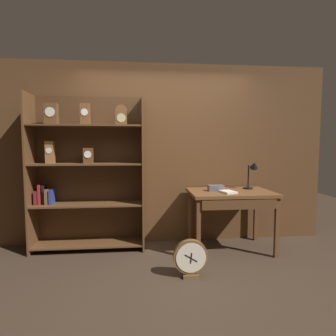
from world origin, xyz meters
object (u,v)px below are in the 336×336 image
Objects in this scene: bookshelf at (86,172)px; open_repair_manual at (228,192)px; toolbox_small at (216,188)px; round_clock_large at (191,258)px; desk_lamp at (252,171)px; workbench at (231,199)px.

bookshelf is 9.55× the size of open_repair_manual.
toolbox_small is at bearing -6.34° from bookshelf.
open_repair_manual is 0.53× the size of round_clock_large.
open_repair_manual is (1.87, -0.36, -0.24)m from bookshelf.
round_clock_large is (-0.48, -0.77, -0.64)m from toolbox_small.
bookshelf is 2.30m from desk_lamp.
desk_lamp is (0.35, 0.15, 0.35)m from workbench.
desk_lamp is at bearing 15.43° from open_repair_manual.
bookshelf is 1.80m from round_clock_large.
bookshelf is 10.14× the size of toolbox_small.
round_clock_large is at bearing -150.11° from open_repair_manual.
bookshelf is 1.99m from workbench.
open_repair_manual is at bearing -149.32° from desk_lamp.
toolbox_small reaches higher than round_clock_large.
toolbox_small is (-0.55, -0.09, -0.22)m from desk_lamp.
workbench is 0.17m from open_repair_manual.
toolbox_small is 1.11m from round_clock_large.
round_clock_large is (-0.68, -0.70, -0.50)m from workbench.
desk_lamp is 0.99× the size of round_clock_large.
bookshelf reaches higher than workbench.
toolbox_small is 0.21m from open_repair_manual.
open_repair_manual is at bearing 45.14° from round_clock_large.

